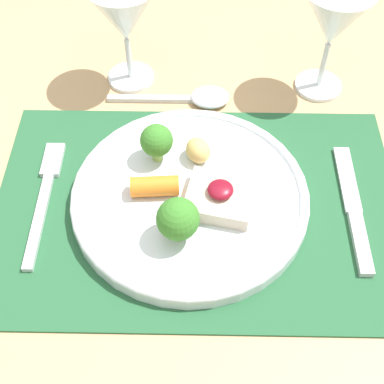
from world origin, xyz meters
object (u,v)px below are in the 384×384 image
object	(u,v)px
knife	(357,215)
wine_glass_near	(335,22)
fork	(47,193)
spoon	(201,97)
wine_glass_far	(126,17)
dinner_plate	(192,195)

from	to	relation	value
knife	wine_glass_near	world-z (taller)	wine_glass_near
fork	spoon	size ratio (longest dim) A/B	1.08
knife	wine_glass_near	distance (m)	0.26
knife	wine_glass_far	world-z (taller)	wine_glass_far
fork	spoon	distance (m)	0.26
fork	knife	size ratio (longest dim) A/B	1.00
dinner_plate	knife	bearing A→B (deg)	-5.18
spoon	fork	bearing A→B (deg)	-136.69
dinner_plate	wine_glass_near	bearing A→B (deg)	49.61
spoon	wine_glass_far	distance (m)	0.15
wine_glass_near	dinner_plate	bearing A→B (deg)	-130.39
wine_glass_near	knife	bearing A→B (deg)	-86.81
dinner_plate	wine_glass_far	xyz separation A→B (m)	(-0.09, 0.23, 0.09)
fork	knife	bearing A→B (deg)	-6.87
dinner_plate	knife	size ratio (longest dim) A/B	1.52
fork	spoon	xyz separation A→B (m)	(0.19, 0.17, 0.00)
wine_glass_far	knife	bearing A→B (deg)	-40.63
dinner_plate	wine_glass_far	size ratio (longest dim) A/B	1.91
fork	wine_glass_near	size ratio (longest dim) A/B	1.21
dinner_plate	fork	size ratio (longest dim) A/B	1.52
wine_glass_near	fork	bearing A→B (deg)	-150.30
knife	spoon	bearing A→B (deg)	132.11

